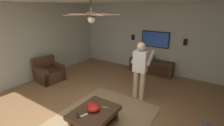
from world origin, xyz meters
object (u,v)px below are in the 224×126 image
object	(u,v)px
book	(92,106)
vase_round	(153,58)
wall_speaker_right	(133,37)
ceiling_fan	(92,16)
tv	(155,39)
bowl	(94,108)
wall_speaker_left	(185,42)
person_standing	(140,68)
remote_grey	(105,108)
remote_white	(84,115)
coffee_table	(94,115)
media_console	(151,67)
remote_black	(78,115)
armchair	(49,73)

from	to	relation	value
book	vase_round	bearing A→B (deg)	-51.28
vase_round	wall_speaker_right	xyz separation A→B (m)	(0.28, 1.02, 0.64)
wall_speaker_right	ceiling_fan	size ratio (longest dim) A/B	0.18
tv	bowl	bearing A→B (deg)	1.38
wall_speaker_left	tv	bearing A→B (deg)	90.69
person_standing	remote_grey	bearing A→B (deg)	170.51
tv	wall_speaker_left	size ratio (longest dim) A/B	4.92
remote_white	vase_round	world-z (taller)	vase_round
person_standing	bowl	xyz separation A→B (m)	(-1.64, 0.31, -0.47)
tv	coffee_table	bearing A→B (deg)	1.53
tv	vase_round	xyz separation A→B (m)	(-0.27, -0.06, -0.66)
coffee_table	remote_white	size ratio (longest dim) A/B	6.67
person_standing	ceiling_fan	distance (m)	1.94
media_console	ceiling_fan	size ratio (longest dim) A/B	1.42
coffee_table	ceiling_fan	distance (m)	2.11
person_standing	bowl	world-z (taller)	person_standing
remote_grey	wall_speaker_right	distance (m)	3.96
person_standing	remote_black	size ratio (longest dim) A/B	10.93
bowl	ceiling_fan	size ratio (longest dim) A/B	0.22
armchair	wall_speaker_right	bearing A→B (deg)	63.93
wall_speaker_right	book	bearing A→B (deg)	-166.33
media_console	wall_speaker_left	xyz separation A→B (m)	(0.25, -1.09, 1.06)
media_console	remote_black	distance (m)	3.95
remote_white	remote_black	world-z (taller)	same
tv	remote_black	size ratio (longest dim) A/B	7.22
remote_grey	remote_white	bearing A→B (deg)	44.11
book	wall_speaker_right	bearing A→B (deg)	-36.09
coffee_table	wall_speaker_right	xyz separation A→B (m)	(3.87, 1.06, 1.01)
media_console	wall_speaker_right	distance (m)	1.42
wall_speaker_right	ceiling_fan	xyz separation A→B (m)	(-3.42, -0.71, 1.03)
book	wall_speaker_left	world-z (taller)	wall_speaker_left
remote_black	wall_speaker_left	size ratio (longest dim) A/B	0.68
remote_white	remote_grey	size ratio (longest dim) A/B	1.00
coffee_table	ceiling_fan	xyz separation A→B (m)	(0.45, 0.35, 2.03)
wall_speaker_left	wall_speaker_right	world-z (taller)	wall_speaker_left
armchair	bowl	distance (m)	3.05
person_standing	wall_speaker_right	xyz separation A→B (m)	(2.24, 1.36, 0.37)
bowl	remote_white	bearing A→B (deg)	170.53
coffee_table	remote_white	world-z (taller)	remote_white
remote_white	wall_speaker_left	xyz separation A→B (m)	(4.13, -1.04, 0.93)
wall_speaker_right	bowl	bearing A→B (deg)	-164.88
ceiling_fan	book	bearing A→B (deg)	-149.81
armchair	remote_grey	distance (m)	3.13
bowl	wall_speaker_left	size ratio (longest dim) A/B	1.19
tv	remote_grey	size ratio (longest dim) A/B	7.22
remote_white	wall_speaker_right	xyz separation A→B (m)	(4.13, 1.00, 0.89)
armchair	remote_grey	xyz separation A→B (m)	(-0.78, -3.03, 0.13)
remote_white	wall_speaker_right	world-z (taller)	wall_speaker_right
remote_white	remote_grey	world-z (taller)	same
remote_black	book	xyz separation A→B (m)	(0.41, -0.03, 0.01)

